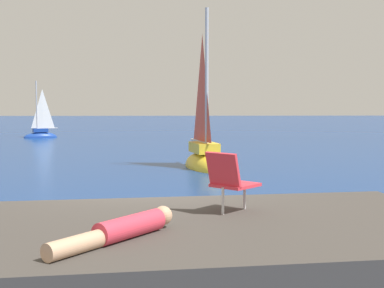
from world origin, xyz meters
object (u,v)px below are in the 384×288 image
(sailboat_near, at_px, (204,159))
(sailboat_far, at_px, (41,134))
(beach_chair, at_px, (230,179))
(person_sunbather, at_px, (122,229))

(sailboat_near, distance_m, sailboat_far, 19.56)
(beach_chair, bearing_deg, sailboat_near, 41.78)
(sailboat_far, distance_m, beach_chair, 31.12)
(person_sunbather, bearing_deg, sailboat_near, -148.95)
(sailboat_far, bearing_deg, sailboat_near, 96.69)
(sailboat_near, bearing_deg, beach_chair, -14.99)
(sailboat_near, bearing_deg, sailboat_far, -161.85)
(sailboat_far, height_order, person_sunbather, sailboat_far)
(person_sunbather, height_order, beach_chair, beach_chair)
(sailboat_near, relative_size, beach_chair, 8.03)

